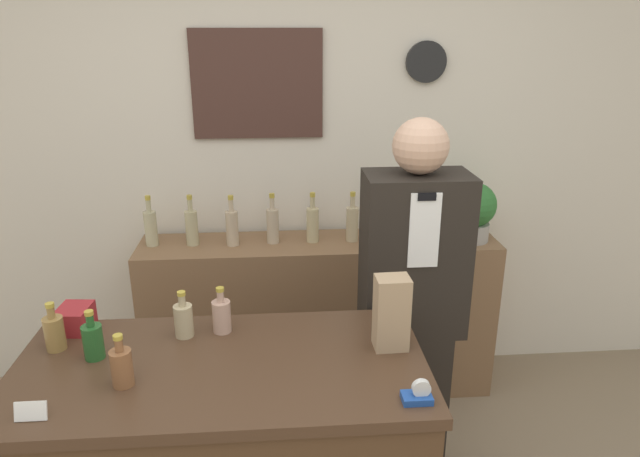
# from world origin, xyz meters

# --- Properties ---
(back_wall) EXTENTS (5.20, 0.09, 2.70)m
(back_wall) POSITION_xyz_m (-0.00, 2.00, 1.35)
(back_wall) COLOR beige
(back_wall) RESTS_ON ground_plane
(back_shelf) EXTENTS (1.94, 0.39, 0.91)m
(back_shelf) POSITION_xyz_m (0.14, 1.75, 0.45)
(back_shelf) COLOR brown
(back_shelf) RESTS_ON ground_plane
(shopkeeper) EXTENTS (0.42, 0.27, 1.68)m
(shopkeeper) POSITION_xyz_m (0.48, 1.01, 0.84)
(shopkeeper) COLOR black
(shopkeeper) RESTS_ON ground_plane
(potted_plant) EXTENTS (0.24, 0.24, 0.32)m
(potted_plant) POSITION_xyz_m (0.97, 1.71, 1.08)
(potted_plant) COLOR #9E998E
(potted_plant) RESTS_ON back_shelf
(paper_bag) EXTENTS (0.12, 0.09, 0.26)m
(paper_bag) POSITION_xyz_m (0.30, 0.59, 1.08)
(paper_bag) COLOR tan
(paper_bag) RESTS_ON display_counter
(tape_dispenser) EXTENTS (0.09, 0.06, 0.07)m
(tape_dispenser) POSITION_xyz_m (0.33, 0.28, 0.97)
(tape_dispenser) COLOR #1E4799
(tape_dispenser) RESTS_ON display_counter
(price_card_left) EXTENTS (0.09, 0.02, 0.06)m
(price_card_left) POSITION_xyz_m (-0.79, 0.28, 0.98)
(price_card_left) COLOR white
(price_card_left) RESTS_ON display_counter
(gift_box) EXTENTS (0.12, 0.14, 0.09)m
(gift_box) POSITION_xyz_m (-0.83, 0.80, 1.00)
(gift_box) COLOR maroon
(gift_box) RESTS_ON display_counter
(counter_bottle_0) EXTENTS (0.07, 0.07, 0.18)m
(counter_bottle_0) POSITION_xyz_m (-0.85, 0.67, 1.02)
(counter_bottle_0) COLOR olive
(counter_bottle_0) RESTS_ON display_counter
(counter_bottle_1) EXTENTS (0.07, 0.07, 0.18)m
(counter_bottle_1) POSITION_xyz_m (-0.70, 0.60, 1.02)
(counter_bottle_1) COLOR #245825
(counter_bottle_1) RESTS_ON display_counter
(counter_bottle_2) EXTENTS (0.07, 0.07, 0.18)m
(counter_bottle_2) POSITION_xyz_m (-0.57, 0.43, 1.02)
(counter_bottle_2) COLOR brown
(counter_bottle_2) RESTS_ON display_counter
(counter_bottle_3) EXTENTS (0.07, 0.07, 0.18)m
(counter_bottle_3) POSITION_xyz_m (-0.42, 0.72, 1.02)
(counter_bottle_3) COLOR tan
(counter_bottle_3) RESTS_ON display_counter
(counter_bottle_4) EXTENTS (0.07, 0.07, 0.18)m
(counter_bottle_4) POSITION_xyz_m (-0.29, 0.74, 1.02)
(counter_bottle_4) COLOR tan
(counter_bottle_4) RESTS_ON display_counter
(shelf_bottle_0) EXTENTS (0.07, 0.07, 0.27)m
(shelf_bottle_0) POSITION_xyz_m (-0.74, 1.77, 1.01)
(shelf_bottle_0) COLOR tan
(shelf_bottle_0) RESTS_ON back_shelf
(shelf_bottle_1) EXTENTS (0.07, 0.07, 0.27)m
(shelf_bottle_1) POSITION_xyz_m (-0.53, 1.76, 1.01)
(shelf_bottle_1) COLOR tan
(shelf_bottle_1) RESTS_ON back_shelf
(shelf_bottle_2) EXTENTS (0.07, 0.07, 0.27)m
(shelf_bottle_2) POSITION_xyz_m (-0.32, 1.74, 1.01)
(shelf_bottle_2) COLOR tan
(shelf_bottle_2) RESTS_ON back_shelf
(shelf_bottle_3) EXTENTS (0.07, 0.07, 0.27)m
(shelf_bottle_3) POSITION_xyz_m (-0.10, 1.76, 1.01)
(shelf_bottle_3) COLOR tan
(shelf_bottle_3) RESTS_ON back_shelf
(shelf_bottle_4) EXTENTS (0.07, 0.07, 0.27)m
(shelf_bottle_4) POSITION_xyz_m (0.11, 1.76, 1.01)
(shelf_bottle_4) COLOR tan
(shelf_bottle_4) RESTS_ON back_shelf
(shelf_bottle_5) EXTENTS (0.07, 0.07, 0.27)m
(shelf_bottle_5) POSITION_xyz_m (0.32, 1.75, 1.01)
(shelf_bottle_5) COLOR tan
(shelf_bottle_5) RESTS_ON back_shelf
(shelf_bottle_6) EXTENTS (0.07, 0.07, 0.27)m
(shelf_bottle_6) POSITION_xyz_m (0.54, 1.76, 1.01)
(shelf_bottle_6) COLOR tan
(shelf_bottle_6) RESTS_ON back_shelf
(shelf_bottle_7) EXTENTS (0.07, 0.07, 0.27)m
(shelf_bottle_7) POSITION_xyz_m (0.75, 1.74, 1.01)
(shelf_bottle_7) COLOR tan
(shelf_bottle_7) RESTS_ON back_shelf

